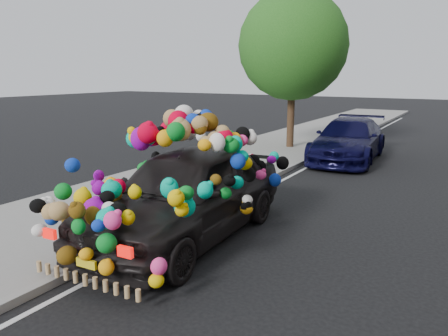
{
  "coord_description": "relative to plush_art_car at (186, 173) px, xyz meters",
  "views": [
    {
      "loc": [
        2.69,
        -6.63,
        2.98
      ],
      "look_at": [
        -1.56,
        0.56,
        1.16
      ],
      "focal_mm": 35.0,
      "sensor_mm": 36.0,
      "label": 1
    }
  ],
  "objects": [
    {
      "name": "navy_sedan",
      "position": [
        0.58,
        8.84,
        -0.49
      ],
      "size": [
        2.36,
        5.1,
        1.44
      ],
      "primitive_type": "imported",
      "rotation": [
        0.0,
        0.0,
        0.07
      ],
      "color": "black",
      "rests_on": "ground"
    },
    {
      "name": "ground",
      "position": [
        1.8,
        0.38,
        -1.21
      ],
      "size": [
        100.0,
        100.0,
        0.0
      ],
      "primitive_type": "plane",
      "color": "black",
      "rests_on": "ground"
    },
    {
      "name": "tree_near_sidewalk",
      "position": [
        -2.0,
        9.88,
        2.81
      ],
      "size": [
        4.2,
        4.2,
        6.13
      ],
      "color": "#332114",
      "rests_on": "ground"
    },
    {
      "name": "kerb",
      "position": [
        -0.55,
        0.38,
        -1.15
      ],
      "size": [
        0.15,
        60.0,
        0.13
      ],
      "primitive_type": "cube",
      "color": "gray",
      "rests_on": "ground"
    },
    {
      "name": "plush_art_car",
      "position": [
        0.0,
        0.0,
        0.0
      ],
      "size": [
        2.61,
        5.27,
        2.34
      ],
      "rotation": [
        0.0,
        0.0,
        0.05
      ],
      "color": "black",
      "rests_on": "ground"
    },
    {
      "name": "sidewalk",
      "position": [
        -2.5,
        0.38,
        -1.15
      ],
      "size": [
        4.0,
        60.0,
        0.12
      ],
      "primitive_type": "cube",
      "color": "gray",
      "rests_on": "ground"
    }
  ]
}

